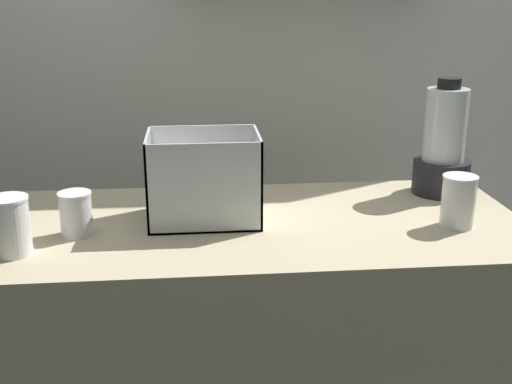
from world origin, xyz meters
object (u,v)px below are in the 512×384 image
(carrot_display_bin, at_px, (205,192))
(juice_cup_pomegranate_left, at_px, (76,217))
(juice_cup_beet_middle, at_px, (458,204))
(blender_pitcher, at_px, (443,149))
(juice_cup_mango_far_left, at_px, (10,230))

(carrot_display_bin, xyz_separation_m, juice_cup_pomegranate_left, (-0.32, -0.08, -0.03))
(carrot_display_bin, xyz_separation_m, juice_cup_beet_middle, (0.63, -0.11, -0.02))
(carrot_display_bin, bearing_deg, juice_cup_pomegranate_left, -165.82)
(carrot_display_bin, xyz_separation_m, blender_pitcher, (0.69, 0.16, 0.06))
(blender_pitcher, bearing_deg, juice_cup_mango_far_left, -163.11)
(juice_cup_mango_far_left, height_order, juice_cup_beet_middle, juice_cup_mango_far_left)
(juice_cup_mango_far_left, bearing_deg, carrot_display_bin, 22.66)
(juice_cup_pomegranate_left, bearing_deg, carrot_display_bin, 14.18)
(carrot_display_bin, relative_size, juice_cup_mango_far_left, 2.10)
(juice_cup_pomegranate_left, bearing_deg, juice_cup_mango_far_left, -140.40)
(juice_cup_pomegranate_left, relative_size, juice_cup_beet_middle, 0.82)
(juice_cup_pomegranate_left, bearing_deg, juice_cup_beet_middle, -1.99)
(blender_pitcher, bearing_deg, juice_cup_beet_middle, -102.55)
(carrot_display_bin, distance_m, juice_cup_mango_far_left, 0.48)
(juice_cup_pomegranate_left, height_order, juice_cup_beet_middle, juice_cup_beet_middle)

